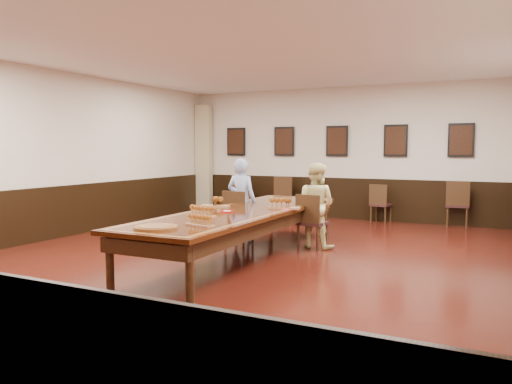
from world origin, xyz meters
The scene contains 23 objects.
floor centered at (0.00, 0.00, -0.01)m, with size 8.00×10.00×0.02m, color black.
ceiling centered at (0.00, 0.00, 3.21)m, with size 8.00×10.00×0.02m, color white.
wall_back centered at (0.00, 5.01, 1.60)m, with size 8.00×0.02×3.20m, color beige.
wall_left centered at (-4.01, 0.00, 1.60)m, with size 0.02×10.00×3.20m, color beige.
chair_man centered at (-0.61, 1.03, 0.48)m, with size 0.45×0.49×0.96m, color black, non-canonical shape.
chair_woman centered at (0.75, 1.18, 0.47)m, with size 0.44×0.48×0.94m, color black, non-canonical shape.
spare_chair_a centered at (-2.40, 4.61, 0.49)m, with size 0.46×0.50×0.97m, color black, non-canonical shape.
spare_chair_b centered at (-1.30, 4.81, 0.51)m, with size 0.48×0.52×1.02m, color black, non-canonical shape.
spare_chair_c centered at (1.14, 4.71, 0.45)m, with size 0.42×0.46×0.90m, color black, non-canonical shape.
spare_chair_d centered at (2.77, 4.83, 0.51)m, with size 0.47×0.52×1.01m, color black, non-canonical shape.
person_man centered at (-0.61, 1.14, 0.77)m, with size 0.56×0.37×1.54m, color #4D72C2.
person_woman centered at (0.76, 1.28, 0.74)m, with size 0.73×0.57×1.47m, color beige.
pink_phone centered at (0.60, 0.33, 0.76)m, with size 0.08×0.15×0.01m, color #E24B7B.
curtain centered at (-3.75, 4.82, 1.45)m, with size 0.45×0.18×2.90m, color tan.
wainscoting centered at (0.00, 0.00, 0.50)m, with size 8.00×10.00×1.00m.
conference_table centered at (0.00, 0.00, 0.61)m, with size 1.40×5.00×0.76m.
posters centered at (0.00, 4.94, 1.90)m, with size 6.14×0.04×0.74m.
flight_a centered at (-0.59, 0.19, 0.83)m, with size 0.49×0.21×0.18m.
flight_b centered at (0.51, 0.44, 0.84)m, with size 0.52×0.24×0.19m.
flight_c centered at (-0.15, -0.93, 0.83)m, with size 0.47×0.22×0.17m.
flight_d centered at (0.29, -1.65, 0.82)m, with size 0.43×0.22×0.15m.
red_plate_grp centered at (-0.09, -0.32, 0.76)m, with size 0.20×0.20×0.03m.
carved_platter centered at (-0.07, -2.07, 0.77)m, with size 0.61×0.61×0.04m.
Camera 1 is at (3.65, -6.85, 1.72)m, focal length 35.00 mm.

